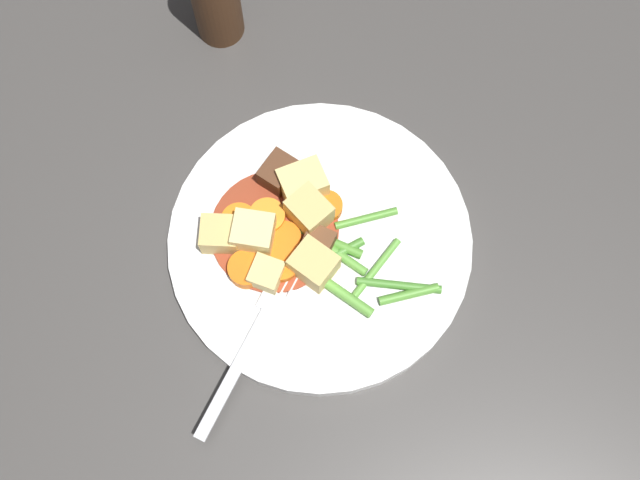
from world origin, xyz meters
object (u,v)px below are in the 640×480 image
object	(u,v)px
potato_chunk_3	(309,212)
potato_chunk_4	(309,264)
potato_chunk_2	(220,234)
fork	(255,335)
potato_chunk_5	(266,274)
meat_chunk_0	(321,244)
carrot_slice_0	(327,207)
carrot_slice_2	(285,238)
meat_chunk_1	(278,173)
potato_chunk_1	(254,234)
carrot_slice_4	(281,264)
carrot_slice_1	(247,269)
dinner_plate	(320,243)
carrot_slice_5	(267,217)
potato_chunk_0	(303,184)
carrot_slice_3	(239,223)

from	to	relation	value
potato_chunk_3	potato_chunk_4	distance (m)	0.05
potato_chunk_2	potato_chunk_4	xyz separation A→B (m)	(-0.08, 0.01, 0.00)
fork	potato_chunk_5	bearing A→B (deg)	-88.96
meat_chunk_0	carrot_slice_0	bearing A→B (deg)	-87.02
carrot_slice_2	fork	xyz separation A→B (m)	(0.01, 0.09, -0.00)
meat_chunk_1	carrot_slice_0	bearing A→B (deg)	157.78
carrot_slice_0	carrot_slice_2	distance (m)	0.05
potato_chunk_3	potato_chunk_2	bearing A→B (deg)	25.76
potato_chunk_1	potato_chunk_5	distance (m)	0.04
carrot_slice_2	carrot_slice_4	size ratio (longest dim) A/B	0.89
carrot_slice_2	carrot_slice_1	bearing A→B (deg)	53.70
meat_chunk_1	fork	size ratio (longest dim) A/B	0.18
potato_chunk_1	potato_chunk_5	world-z (taller)	potato_chunk_1
potato_chunk_2	meat_chunk_0	world-z (taller)	potato_chunk_2
potato_chunk_4	meat_chunk_1	xyz separation A→B (m)	(0.04, -0.07, -0.00)
potato_chunk_3	meat_chunk_1	world-z (taller)	potato_chunk_3
dinner_plate	carrot_slice_5	world-z (taller)	carrot_slice_5
potato_chunk_1	potato_chunk_3	bearing A→B (deg)	-145.13
carrot_slice_2	fork	size ratio (longest dim) A/B	0.16
dinner_plate	potato_chunk_1	distance (m)	0.06
carrot_slice_2	meat_chunk_1	bearing A→B (deg)	-72.19
carrot_slice_0	fork	world-z (taller)	carrot_slice_0
carrot_slice_4	potato_chunk_3	xyz separation A→B (m)	(-0.01, -0.05, 0.01)
carrot_slice_2	carrot_slice_4	world-z (taller)	carrot_slice_4
potato_chunk_2	potato_chunk_3	xyz separation A→B (m)	(-0.07, -0.03, 0.00)
carrot_slice_4	fork	xyz separation A→B (m)	(0.01, 0.06, -0.00)
potato_chunk_4	carrot_slice_5	bearing A→B (deg)	-39.07
dinner_plate	carrot_slice_4	size ratio (longest dim) A/B	8.29
carrot_slice_1	carrot_slice_4	world-z (taller)	carrot_slice_1
dinner_plate	potato_chunk_2	distance (m)	0.09
fork	meat_chunk_1	bearing A→B (deg)	-85.61
carrot_slice_0	potato_chunk_3	bearing A→B (deg)	40.17
potato_chunk_0	fork	world-z (taller)	potato_chunk_0
carrot_slice_2	potato_chunk_1	bearing A→B (deg)	12.70
carrot_slice_1	carrot_slice_5	xyz separation A→B (m)	(-0.01, -0.05, 0.00)
carrot_slice_1	potato_chunk_0	world-z (taller)	potato_chunk_0
carrot_slice_2	potato_chunk_5	world-z (taller)	potato_chunk_5
potato_chunk_2	potato_chunk_5	size ratio (longest dim) A/B	1.23
potato_chunk_0	meat_chunk_0	bearing A→B (deg)	118.38
carrot_slice_5	potato_chunk_1	distance (m)	0.02
carrot_slice_2	carrot_slice_5	size ratio (longest dim) A/B	0.91
potato_chunk_4	meat_chunk_1	distance (m)	0.09
carrot_slice_4	potato_chunk_0	distance (m)	0.07
carrot_slice_1	potato_chunk_4	world-z (taller)	potato_chunk_4
carrot_slice_3	potato_chunk_5	size ratio (longest dim) A/B	1.20
dinner_plate	potato_chunk_4	world-z (taller)	potato_chunk_4
potato_chunk_2	potato_chunk_5	xyz separation A→B (m)	(-0.05, 0.03, -0.00)
potato_chunk_3	meat_chunk_0	distance (m)	0.03
carrot_slice_1	meat_chunk_1	bearing A→B (deg)	-95.06
potato_chunk_2	carrot_slice_2	bearing A→B (deg)	-168.94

